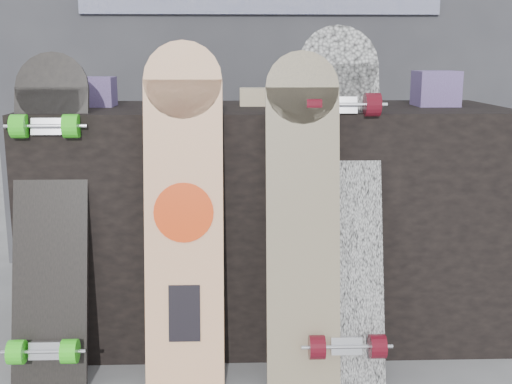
{
  "coord_description": "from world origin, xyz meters",
  "views": [
    {
      "loc": [
        -0.12,
        -1.71,
        0.97
      ],
      "look_at": [
        -0.06,
        0.2,
        0.56
      ],
      "focal_mm": 45.0,
      "sensor_mm": 36.0,
      "label": 1
    }
  ],
  "objects_px": {
    "longboard_geisha": "(184,208)",
    "longboard_celtic": "(303,211)",
    "longboard_cascadia": "(342,198)",
    "skateboard_dark": "(50,214)",
    "vendor_table": "(269,219)"
  },
  "relations": [
    {
      "from": "vendor_table",
      "to": "longboard_cascadia",
      "type": "bearing_deg",
      "value": -58.93
    },
    {
      "from": "longboard_cascadia",
      "to": "skateboard_dark",
      "type": "distance_m",
      "value": 0.88
    },
    {
      "from": "vendor_table",
      "to": "skateboard_dark",
      "type": "height_order",
      "value": "skateboard_dark"
    },
    {
      "from": "vendor_table",
      "to": "longboard_celtic",
      "type": "distance_m",
      "value": 0.42
    },
    {
      "from": "longboard_geisha",
      "to": "longboard_cascadia",
      "type": "height_order",
      "value": "longboard_cascadia"
    },
    {
      "from": "longboard_cascadia",
      "to": "skateboard_dark",
      "type": "relative_size",
      "value": 1.08
    },
    {
      "from": "longboard_geisha",
      "to": "longboard_celtic",
      "type": "relative_size",
      "value": 1.03
    },
    {
      "from": "vendor_table",
      "to": "skateboard_dark",
      "type": "bearing_deg",
      "value": -153.77
    },
    {
      "from": "longboard_celtic",
      "to": "longboard_cascadia",
      "type": "xyz_separation_m",
      "value": [
        0.12,
        0.06,
        0.03
      ]
    },
    {
      "from": "longboard_cascadia",
      "to": "longboard_geisha",
      "type": "bearing_deg",
      "value": -174.13
    },
    {
      "from": "longboard_celtic",
      "to": "skateboard_dark",
      "type": "bearing_deg",
      "value": 175.33
    },
    {
      "from": "vendor_table",
      "to": "skateboard_dark",
      "type": "distance_m",
      "value": 0.76
    },
    {
      "from": "longboard_celtic",
      "to": "skateboard_dark",
      "type": "relative_size",
      "value": 1.0
    },
    {
      "from": "longboard_geisha",
      "to": "longboard_celtic",
      "type": "xyz_separation_m",
      "value": [
        0.35,
        -0.01,
        -0.01
      ]
    },
    {
      "from": "vendor_table",
      "to": "longboard_celtic",
      "type": "height_order",
      "value": "longboard_celtic"
    }
  ]
}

